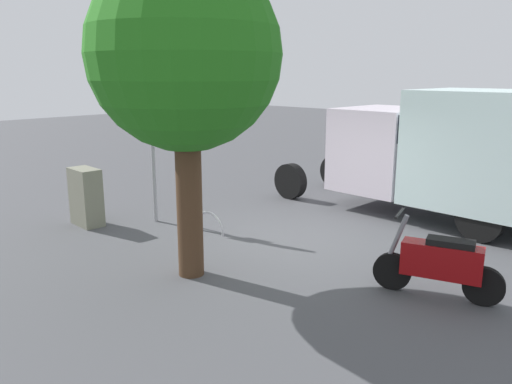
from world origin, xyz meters
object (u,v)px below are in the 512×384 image
object	(u,v)px
motorcycle	(440,263)
stop_sign	(151,129)
bike_rack_hoop	(210,231)
utility_cabinet	(86,197)
box_truck_near	(477,151)
street_tree	(185,56)

from	to	relation	value
motorcycle	stop_sign	distance (m)	6.33
stop_sign	bike_rack_hoop	size ratio (longest dim) A/B	3.54
motorcycle	utility_cabinet	distance (m)	7.17
motorcycle	box_truck_near	bearing A→B (deg)	-92.09
street_tree	utility_cabinet	distance (m)	4.65
motorcycle	bike_rack_hoop	world-z (taller)	motorcycle
street_tree	stop_sign	bearing A→B (deg)	-25.36
utility_cabinet	bike_rack_hoop	world-z (taller)	utility_cabinet
box_truck_near	street_tree	xyz separation A→B (m)	(2.18, 5.81, 1.81)
box_truck_near	bike_rack_hoop	distance (m)	5.73
stop_sign	bike_rack_hoop	distance (m)	2.47
box_truck_near	motorcycle	distance (m)	4.19
bike_rack_hoop	stop_sign	bearing A→B (deg)	13.20
bike_rack_hoop	street_tree	bearing A→B (deg)	131.20
stop_sign	bike_rack_hoop	bearing A→B (deg)	-166.80
bike_rack_hoop	motorcycle	bearing A→B (deg)	-177.60
street_tree	utility_cabinet	xyz separation A→B (m)	(3.72, -0.23, -2.78)
box_truck_near	street_tree	distance (m)	6.46
stop_sign	utility_cabinet	xyz separation A→B (m)	(0.84, 1.14, -1.40)
motorcycle	street_tree	distance (m)	4.73
street_tree	bike_rack_hoop	bearing A→B (deg)	-48.80
motorcycle	utility_cabinet	world-z (taller)	utility_cabinet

